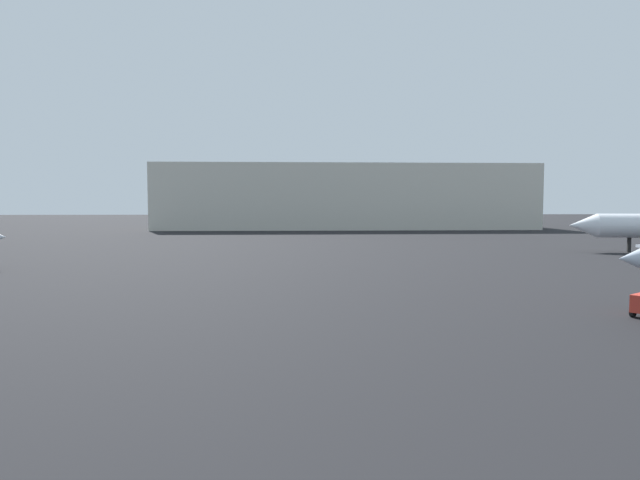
% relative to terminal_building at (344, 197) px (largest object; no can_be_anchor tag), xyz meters
% --- Properties ---
extents(terminal_building, '(91.30, 27.41, 15.64)m').
position_rel_terminal_building_xyz_m(terminal_building, '(0.00, 0.00, 0.00)').
color(terminal_building, beige).
rests_on(terminal_building, ground_plane).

